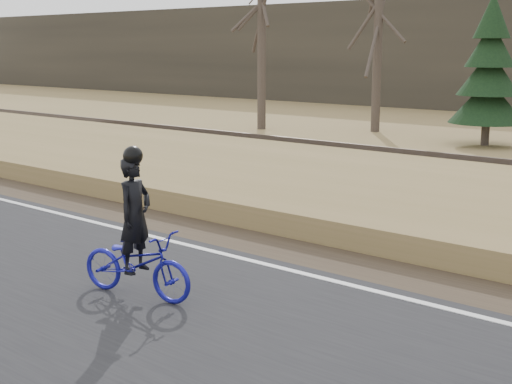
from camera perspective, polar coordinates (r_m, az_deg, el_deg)
The scene contains 9 objects.
ground at distance 9.81m, azimuth 9.59°, elevation -8.65°, with size 120.00×120.00×0.00m, color olive.
road at distance 7.88m, azimuth 0.15°, elevation -13.42°, with size 120.00×6.00×0.06m, color black.
edge_line at distance 9.95m, azimuth 10.19°, elevation -7.98°, with size 120.00×0.12×0.01m, color silver.
shoulder at distance 10.80m, azimuth 12.82°, elevation -6.75°, with size 120.00×1.60×0.04m, color #473A2B.
embankment at distance 13.41m, azimuth 18.71°, elevation -2.62°, with size 120.00×5.00×0.44m, color olive.
cyclist at distance 9.65m, azimuth -9.57°, elevation -4.62°, with size 1.82×0.92×2.04m.
bare_tree_far_left at distance 29.66m, azimuth 0.45°, elevation 11.98°, with size 0.36×0.36×7.19m, color #4C4037.
bare_tree_left at distance 29.12m, azimuth 9.78°, elevation 13.39°, with size 0.36×0.36×8.78m, color #4C4037.
conifer at distance 25.89m, azimuth 18.15°, elevation 8.94°, with size 2.60×2.60×5.16m.
Camera 1 is at (4.55, -8.02, 3.35)m, focal length 50.00 mm.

